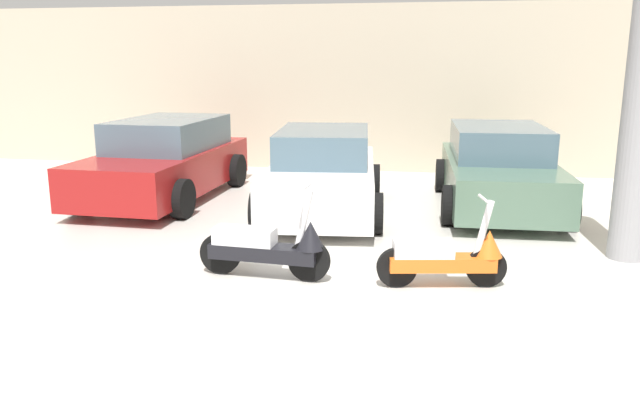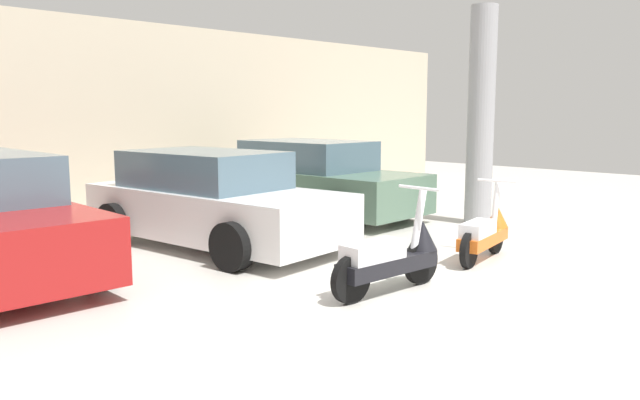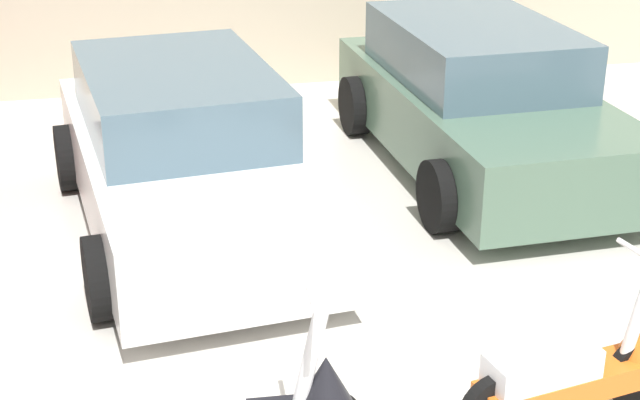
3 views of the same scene
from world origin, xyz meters
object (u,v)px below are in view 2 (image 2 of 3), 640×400
object	(u,v)px
car_rear_right	(315,180)
scooter_front_left	(393,256)
scooter_front_right	(485,232)
support_column_side	(481,117)
car_rear_center	(213,201)

from	to	relation	value
car_rear_right	scooter_front_left	bearing A→B (deg)	-37.35
scooter_front_right	support_column_side	distance (m)	3.01
scooter_front_right	car_rear_right	distance (m)	4.08
car_rear_center	support_column_side	distance (m)	4.65
car_rear_right	scooter_front_right	bearing A→B (deg)	-14.54
scooter_front_right	car_rear_center	distance (m)	3.71
car_rear_right	car_rear_center	bearing A→B (deg)	-75.85
scooter_front_right	car_rear_right	bearing A→B (deg)	66.82
car_rear_center	car_rear_right	bearing A→B (deg)	100.12
scooter_front_left	scooter_front_right	distance (m)	1.98
scooter_front_left	support_column_side	distance (m)	4.68
scooter_front_left	scooter_front_right	size ratio (longest dim) A/B	1.10
car_rear_right	support_column_side	size ratio (longest dim) A/B	1.13
scooter_front_right	car_rear_center	xyz separation A→B (m)	(-1.95, 3.14, 0.28)
scooter_front_right	support_column_side	size ratio (longest dim) A/B	0.39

